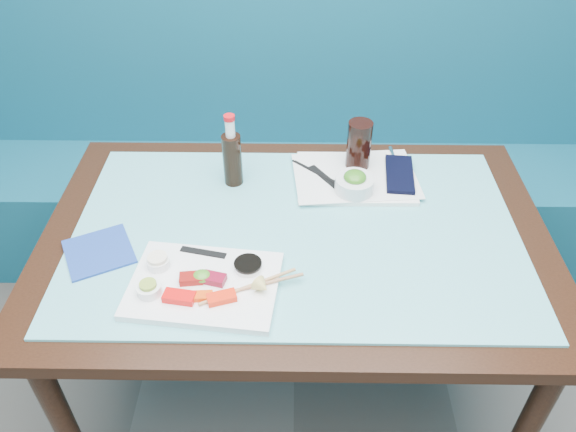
{
  "coord_description": "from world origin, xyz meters",
  "views": [
    {
      "loc": [
        -0.0,
        0.29,
        1.78
      ],
      "look_at": [
        -0.02,
        1.46,
        0.8
      ],
      "focal_mm": 35.0,
      "sensor_mm": 36.0,
      "label": 1
    }
  ],
  "objects_px": {
    "serving_tray": "(355,178)",
    "cola_bottle_body": "(232,160)",
    "blue_napkin": "(99,252)",
    "booth_bench": "(296,168)",
    "dining_table": "(296,254)",
    "sashimi_plate": "(204,285)",
    "cola_glass": "(359,145)",
    "seaweed_bowl": "(354,185)"
  },
  "relations": [
    {
      "from": "serving_tray",
      "to": "blue_napkin",
      "type": "bearing_deg",
      "value": -154.74
    },
    {
      "from": "serving_tray",
      "to": "cola_bottle_body",
      "type": "relative_size",
      "value": 2.17
    },
    {
      "from": "booth_bench",
      "to": "cola_bottle_body",
      "type": "relative_size",
      "value": 18.48
    },
    {
      "from": "serving_tray",
      "to": "booth_bench",
      "type": "bearing_deg",
      "value": 106.35
    },
    {
      "from": "sashimi_plate",
      "to": "blue_napkin",
      "type": "distance_m",
      "value": 0.32
    },
    {
      "from": "sashimi_plate",
      "to": "serving_tray",
      "type": "height_order",
      "value": "sashimi_plate"
    },
    {
      "from": "serving_tray",
      "to": "seaweed_bowl",
      "type": "distance_m",
      "value": 0.08
    },
    {
      "from": "sashimi_plate",
      "to": "cola_glass",
      "type": "height_order",
      "value": "cola_glass"
    },
    {
      "from": "seaweed_bowl",
      "to": "cola_bottle_body",
      "type": "bearing_deg",
      "value": 170.88
    },
    {
      "from": "dining_table",
      "to": "cola_glass",
      "type": "bearing_deg",
      "value": 56.95
    },
    {
      "from": "dining_table",
      "to": "blue_napkin",
      "type": "distance_m",
      "value": 0.53
    },
    {
      "from": "serving_tray",
      "to": "blue_napkin",
      "type": "distance_m",
      "value": 0.77
    },
    {
      "from": "booth_bench",
      "to": "seaweed_bowl",
      "type": "relative_size",
      "value": 26.09
    },
    {
      "from": "serving_tray",
      "to": "cola_glass",
      "type": "height_order",
      "value": "cola_glass"
    },
    {
      "from": "serving_tray",
      "to": "seaweed_bowl",
      "type": "bearing_deg",
      "value": -97.96
    },
    {
      "from": "booth_bench",
      "to": "cola_glass",
      "type": "relative_size",
      "value": 19.5
    },
    {
      "from": "seaweed_bowl",
      "to": "cola_bottle_body",
      "type": "distance_m",
      "value": 0.37
    },
    {
      "from": "serving_tray",
      "to": "seaweed_bowl",
      "type": "relative_size",
      "value": 3.06
    },
    {
      "from": "dining_table",
      "to": "serving_tray",
      "type": "distance_m",
      "value": 0.31
    },
    {
      "from": "dining_table",
      "to": "seaweed_bowl",
      "type": "height_order",
      "value": "seaweed_bowl"
    },
    {
      "from": "sashimi_plate",
      "to": "serving_tray",
      "type": "bearing_deg",
      "value": 54.77
    },
    {
      "from": "booth_bench",
      "to": "serving_tray",
      "type": "distance_m",
      "value": 0.74
    },
    {
      "from": "cola_glass",
      "to": "sashimi_plate",
      "type": "bearing_deg",
      "value": -129.06
    },
    {
      "from": "dining_table",
      "to": "sashimi_plate",
      "type": "height_order",
      "value": "sashimi_plate"
    },
    {
      "from": "sashimi_plate",
      "to": "serving_tray",
      "type": "xyz_separation_m",
      "value": [
        0.4,
        0.46,
        -0.0
      ]
    },
    {
      "from": "dining_table",
      "to": "cola_bottle_body",
      "type": "xyz_separation_m",
      "value": [
        -0.19,
        0.22,
        0.17
      ]
    },
    {
      "from": "blue_napkin",
      "to": "cola_glass",
      "type": "bearing_deg",
      "value": 28.84
    },
    {
      "from": "blue_napkin",
      "to": "dining_table",
      "type": "bearing_deg",
      "value": 10.61
    },
    {
      "from": "sashimi_plate",
      "to": "cola_bottle_body",
      "type": "bearing_deg",
      "value": 91.89
    },
    {
      "from": "dining_table",
      "to": "seaweed_bowl",
      "type": "relative_size",
      "value": 12.17
    },
    {
      "from": "dining_table",
      "to": "blue_napkin",
      "type": "height_order",
      "value": "blue_napkin"
    },
    {
      "from": "blue_napkin",
      "to": "sashimi_plate",
      "type": "bearing_deg",
      "value": -22.4
    },
    {
      "from": "booth_bench",
      "to": "cola_bottle_body",
      "type": "bearing_deg",
      "value": -107.05
    },
    {
      "from": "seaweed_bowl",
      "to": "blue_napkin",
      "type": "bearing_deg",
      "value": -159.31
    },
    {
      "from": "booth_bench",
      "to": "seaweed_bowl",
      "type": "xyz_separation_m",
      "value": [
        0.17,
        -0.68,
        0.42
      ]
    },
    {
      "from": "booth_bench",
      "to": "sashimi_plate",
      "type": "height_order",
      "value": "booth_bench"
    },
    {
      "from": "dining_table",
      "to": "sashimi_plate",
      "type": "relative_size",
      "value": 3.89
    },
    {
      "from": "cola_bottle_body",
      "to": "booth_bench",
      "type": "bearing_deg",
      "value": 72.95
    },
    {
      "from": "booth_bench",
      "to": "seaweed_bowl",
      "type": "distance_m",
      "value": 0.81
    },
    {
      "from": "sashimi_plate",
      "to": "blue_napkin",
      "type": "xyz_separation_m",
      "value": [
        -0.29,
        0.12,
        -0.01
      ]
    },
    {
      "from": "seaweed_bowl",
      "to": "cola_glass",
      "type": "relative_size",
      "value": 0.75
    },
    {
      "from": "dining_table",
      "to": "serving_tray",
      "type": "relative_size",
      "value": 3.98
    }
  ]
}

